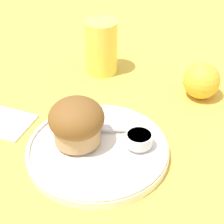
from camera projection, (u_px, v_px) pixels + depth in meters
ground_plane at (103, 155)px, 0.62m from camera, size 3.00×3.00×0.00m
plate at (96, 151)px, 0.61m from camera, size 0.23×0.23×0.02m
muffin at (76, 122)px, 0.60m from camera, size 0.09×0.09×0.08m
cream_ramekin at (139, 139)px, 0.60m from camera, size 0.04×0.04×0.02m
berry_pair at (94, 120)px, 0.65m from camera, size 0.03×0.01×0.01m
butter_knife at (103, 128)px, 0.64m from camera, size 0.15×0.07×0.00m
orange_fruit at (201, 81)px, 0.74m from camera, size 0.07×0.07×0.07m
juice_glass at (101, 47)px, 0.80m from camera, size 0.07×0.07×0.12m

